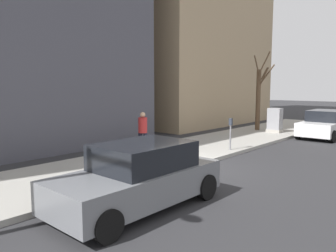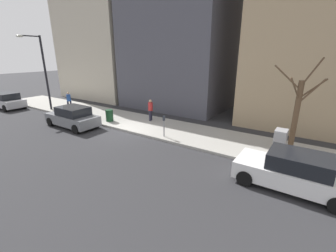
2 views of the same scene
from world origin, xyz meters
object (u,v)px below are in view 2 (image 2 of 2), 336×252
(parked_car_grey, at_px, (73,117))
(bare_tree, at_px, (297,112))
(utility_box, at_px, (279,144))
(pedestrian_midblock, at_px, (69,100))
(parked_car_white, at_px, (293,171))
(trash_bin, at_px, (109,115))
(streetlamp, at_px, (42,67))
(office_tower_right, at_px, (112,32))
(parked_car_silver, at_px, (6,101))
(pedestrian_near_meter, at_px, (150,109))
(parking_meter, at_px, (164,124))

(parked_car_grey, relative_size, bare_tree, 0.86)
(utility_box, relative_size, pedestrian_midblock, 0.86)
(parked_car_grey, xyz_separation_m, utility_box, (2.55, -13.42, 0.11))
(parked_car_white, height_order, trash_bin, parked_car_white)
(parked_car_grey, bearing_deg, streetlamp, 75.97)
(bare_tree, distance_m, office_tower_right, 23.47)
(parked_car_silver, bearing_deg, parked_car_grey, -92.00)
(streetlamp, distance_m, pedestrian_near_meter, 10.85)
(parked_car_grey, relative_size, pedestrian_midblock, 2.53)
(bare_tree, bearing_deg, parked_car_grey, 105.40)
(parked_car_white, bearing_deg, pedestrian_midblock, 82.43)
(bare_tree, bearing_deg, parked_car_white, -173.03)
(utility_box, bearing_deg, office_tower_right, 66.64)
(parked_car_white, relative_size, parking_meter, 3.12)
(pedestrian_near_meter, bearing_deg, office_tower_right, 39.98)
(parking_meter, relative_size, bare_tree, 0.28)
(parked_car_white, relative_size, parked_car_silver, 0.99)
(pedestrian_midblock, bearing_deg, parking_meter, -63.96)
(office_tower_right, bearing_deg, parking_meter, -124.30)
(bare_tree, bearing_deg, streetlamp, 96.54)
(utility_box, bearing_deg, pedestrian_near_meter, 80.94)
(parked_car_grey, bearing_deg, parked_car_silver, 90.14)
(utility_box, distance_m, pedestrian_near_meter, 9.49)
(parked_car_grey, xyz_separation_m, parking_meter, (1.70, -6.95, 0.24))
(parked_car_grey, height_order, parking_meter, parked_car_grey)
(utility_box, xyz_separation_m, bare_tree, (1.27, -0.42, 1.43))
(parking_meter, bearing_deg, parked_car_white, -102.80)
(streetlamp, distance_m, bare_tree, 20.14)
(pedestrian_near_meter, bearing_deg, pedestrian_midblock, 82.35)
(streetlamp, relative_size, bare_tree, 1.34)
(pedestrian_midblock, bearing_deg, parked_car_white, -67.15)
(bare_tree, xyz_separation_m, pedestrian_near_meter, (0.23, 9.79, -1.19))
(streetlamp, bearing_deg, trash_bin, -85.35)
(parked_car_silver, xyz_separation_m, pedestrian_near_meter, (4.06, -14.82, 0.35))
(parked_car_silver, distance_m, parking_meter, 17.80)
(parking_meter, relative_size, utility_box, 0.94)
(bare_tree, relative_size, pedestrian_near_meter, 2.93)
(trash_bin, bearing_deg, pedestrian_midblock, 85.12)
(streetlamp, xyz_separation_m, bare_tree, (2.28, -19.94, -1.74))
(parked_car_silver, xyz_separation_m, streetlamp, (1.54, -4.68, 3.28))
(pedestrian_midblock, bearing_deg, parked_car_silver, 143.61)
(parked_car_grey, xyz_separation_m, office_tower_right, (11.63, 7.62, 6.98))
(parking_meter, bearing_deg, streetlamp, 90.73)
(bare_tree, relative_size, pedestrian_midblock, 2.93)
(trash_bin, bearing_deg, bare_tree, -82.31)
(parked_car_silver, relative_size, pedestrian_near_meter, 2.57)
(utility_box, distance_m, streetlamp, 19.80)
(pedestrian_midblock, bearing_deg, pedestrian_near_meter, -49.84)
(streetlamp, height_order, bare_tree, streetlamp)
(parked_car_grey, relative_size, parking_meter, 3.11)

